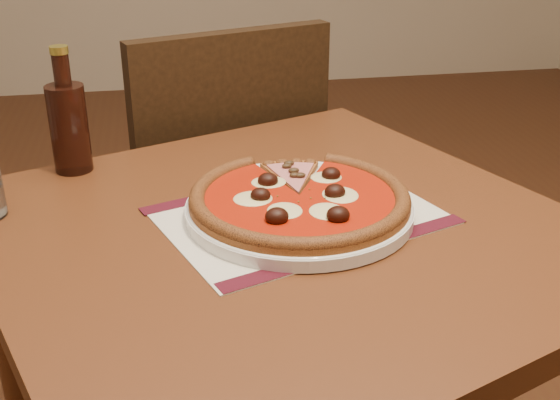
% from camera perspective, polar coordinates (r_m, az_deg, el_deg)
% --- Properties ---
extents(table, '(1.04, 1.04, 0.75)m').
position_cam_1_polar(table, '(1.06, 0.20, -6.92)').
color(table, '#602C16').
rests_on(table, ground).
extents(chair_far, '(0.55, 0.55, 0.93)m').
position_cam_1_polar(chair_far, '(1.64, -5.23, 0.48)').
color(chair_far, black).
rests_on(chair_far, ground).
extents(placemat, '(0.46, 0.39, 0.00)m').
position_cam_1_polar(placemat, '(1.03, 1.57, -1.28)').
color(placemat, silver).
rests_on(placemat, table).
extents(plate, '(0.33, 0.33, 0.02)m').
position_cam_1_polar(plate, '(1.03, 1.58, -0.78)').
color(plate, white).
rests_on(plate, placemat).
extents(pizza, '(0.32, 0.32, 0.04)m').
position_cam_1_polar(pizza, '(1.02, 1.60, 0.22)').
color(pizza, '#B05D2A').
rests_on(pizza, plate).
extents(ham_slice, '(0.10, 0.13, 0.02)m').
position_cam_1_polar(ham_slice, '(1.09, 1.32, 1.83)').
color(ham_slice, '#B05D2A').
rests_on(ham_slice, plate).
extents(bottle, '(0.06, 0.06, 0.21)m').
position_cam_1_polar(bottle, '(1.22, -16.80, 5.96)').
color(bottle, '#33140C').
rests_on(bottle, table).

